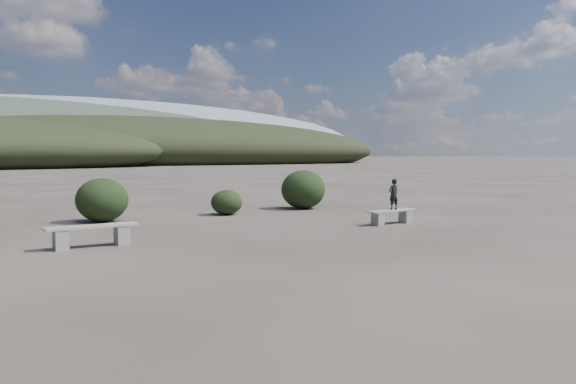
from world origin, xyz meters
TOP-DOWN VIEW (x-y plane):
  - ground at (0.00, 0.00)m, footprint 1200.00×1200.00m
  - bench_left at (-3.58, 4.61)m, footprint 1.92×0.41m
  - bench_right at (4.66, 4.08)m, footprint 1.68×0.40m
  - seated_person at (4.72, 4.08)m, footprint 0.32×0.21m
  - shrub_b at (-2.15, 9.18)m, footprint 1.52×1.52m
  - shrub_c at (1.84, 8.94)m, footprint 1.04×1.04m
  - shrub_d at (5.18, 9.30)m, footprint 1.63×1.63m

SIDE VIEW (x-z plane):
  - ground at x=0.00m, z-range 0.00..0.00m
  - bench_right at x=4.66m, z-range 0.04..0.46m
  - bench_left at x=-3.58m, z-range 0.05..0.53m
  - shrub_c at x=1.84m, z-range 0.00..0.83m
  - shrub_b at x=-2.15m, z-range 0.00..1.30m
  - shrub_d at x=5.18m, z-range 0.00..1.43m
  - seated_person at x=4.72m, z-range 0.42..1.30m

